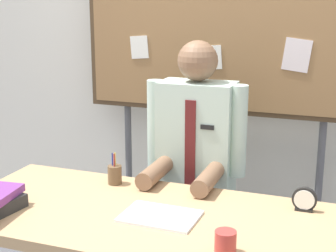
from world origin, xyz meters
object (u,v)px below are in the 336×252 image
at_px(desk_clock, 304,200).
at_px(pen_holder, 115,174).
at_px(bulletin_board, 220,14).
at_px(desk, 153,231).
at_px(person, 195,180).
at_px(coffee_mug, 225,242).
at_px(open_notebook, 160,216).

height_order(desk_clock, pen_holder, pen_holder).
height_order(bulletin_board, desk_clock, bulletin_board).
bearing_deg(pen_holder, desk, -41.47).
relative_size(bulletin_board, pen_holder, 13.62).
distance_m(person, desk_clock, 0.72).
bearing_deg(person, coffee_mug, -66.08).
bearing_deg(coffee_mug, desk, 148.90).
distance_m(bulletin_board, pen_holder, 1.15).
relative_size(desk, desk_clock, 16.65).
xyz_separation_m(person, coffee_mug, (0.38, -0.85, 0.10)).
relative_size(open_notebook, coffee_mug, 3.68).
distance_m(person, open_notebook, 0.65).
height_order(open_notebook, coffee_mug, coffee_mug).
relative_size(bulletin_board, coffee_mug, 24.87).
distance_m(bulletin_board, coffee_mug, 1.56).
xyz_separation_m(bulletin_board, desk_clock, (0.61, -0.81, -0.77)).
height_order(desk, person, person).
bearing_deg(person, desk, -90.00).
bearing_deg(desk, open_notebook, -25.68).
relative_size(desk_clock, pen_holder, 0.68).
bearing_deg(person, pen_holder, -132.94).
bearing_deg(person, bulletin_board, 89.99).
bearing_deg(pen_holder, bulletin_board, 68.09).
relative_size(coffee_mug, pen_holder, 0.55).
xyz_separation_m(desk, desk_clock, (0.61, 0.27, 0.13)).
bearing_deg(open_notebook, person, 93.69).
relative_size(person, open_notebook, 4.40).
bearing_deg(bulletin_board, coffee_mug, -73.81).
height_order(desk_clock, coffee_mug, desk_clock).
height_order(person, desk_clock, person).
xyz_separation_m(coffee_mug, pen_holder, (-0.70, 0.51, 0.01)).
bearing_deg(coffee_mug, bulletin_board, 106.19).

